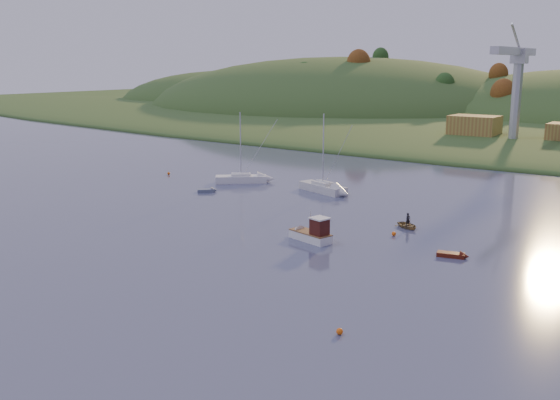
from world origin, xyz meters
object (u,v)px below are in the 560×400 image
Objects in this scene: sailboat_near at (241,178)px; sailboat_far at (323,187)px; grey_dinghy at (210,190)px; fishing_boat at (308,232)px; red_tender at (457,255)px; canoe at (408,225)px.

sailboat_far is (15.07, 1.44, 0.02)m from sailboat_near.
sailboat_near is 3.95× the size of grey_dinghy.
sailboat_near is 0.97× the size of sailboat_far.
fishing_boat is 1.89× the size of red_tender.
sailboat_near reaches higher than canoe.
sailboat_far reaches higher than sailboat_near.
sailboat_far is at bearing -7.46° from grey_dinghy.
canoe is (19.74, -12.34, -0.44)m from sailboat_far.
sailboat_near is at bearing -157.08° from sailboat_far.
canoe is 1.09× the size of grey_dinghy.
grey_dinghy reaches higher than red_tender.
sailboat_near is (-27.90, 22.22, -0.11)m from fishing_boat.
canoe is 33.92m from grey_dinghy.
sailboat_near is 3.44× the size of red_tender.
fishing_boat is 16.31m from red_tender.
canoe is 0.95× the size of red_tender.
sailboat_near reaches higher than grey_dinghy.
sailboat_near reaches higher than red_tender.
grey_dinghy is (-26.93, 13.42, -0.63)m from fishing_boat.
canoe is at bearing -107.61° from fishing_boat.
sailboat_far reaches higher than grey_dinghy.
grey_dinghy is (-33.85, 2.10, -0.10)m from canoe.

